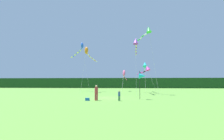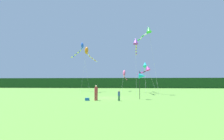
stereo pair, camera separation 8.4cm
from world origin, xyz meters
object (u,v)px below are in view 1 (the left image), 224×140
(kite_purple, at_px, (136,43))
(kite_orange, at_px, (87,52))
(person_child, at_px, (119,95))
(cooler_box, at_px, (87,99))
(kite_blue, at_px, (80,48))
(kite_green, at_px, (148,30))
(kite_magenta, at_px, (147,69))
(kite_cyan, at_px, (145,65))
(banner_flag_pole, at_px, (142,76))
(person_adult, at_px, (96,92))
(kite_rainbow, at_px, (124,74))

(kite_purple, relative_size, kite_orange, 1.04)
(person_child, bearing_deg, cooler_box, -179.82)
(cooler_box, relative_size, kite_blue, 0.04)
(kite_blue, xyz_separation_m, kite_green, (15.17, -9.92, 1.09))
(person_child, xyz_separation_m, kite_magenta, (5.14, 16.19, 4.37))
(kite_cyan, relative_size, kite_magenta, 1.35)
(kite_magenta, bearing_deg, kite_cyan, 89.97)
(banner_flag_pole, height_order, kite_cyan, kite_cyan)
(person_adult, distance_m, cooler_box, 1.34)
(kite_purple, distance_m, kite_green, 3.11)
(kite_magenta, bearing_deg, kite_blue, 162.17)
(kite_orange, xyz_separation_m, kite_magenta, (12.86, -1.21, -3.91))
(kite_magenta, bearing_deg, cooler_box, -118.77)
(kite_cyan, bearing_deg, kite_rainbow, 158.30)
(banner_flag_pole, height_order, kite_blue, kite_blue)
(kite_rainbow, bearing_deg, kite_green, -66.76)
(banner_flag_pole, distance_m, kite_orange, 19.68)
(kite_rainbow, height_order, kite_blue, kite_blue)
(kite_rainbow, xyz_separation_m, kite_magenta, (4.71, -5.40, 0.93))
(banner_flag_pole, bearing_deg, kite_rainbow, 97.13)
(kite_blue, bearing_deg, person_adult, -70.15)
(kite_green, xyz_separation_m, kite_magenta, (0.27, 4.95, -6.59))
(person_child, xyz_separation_m, kite_blue, (-10.30, 21.15, 9.87))
(person_adult, xyz_separation_m, person_child, (2.74, -0.20, -0.34))
(kite_orange, xyz_separation_m, kite_green, (12.59, -6.17, 2.68))
(cooler_box, bearing_deg, person_adult, 11.53)
(kite_green, bearing_deg, kite_orange, 153.92)
(kite_rainbow, height_order, kite_purple, kite_purple)
(person_child, height_order, kite_cyan, kite_cyan)
(kite_green, height_order, kite_magenta, kite_green)
(kite_purple, distance_m, kite_orange, 11.83)
(kite_purple, height_order, kite_blue, kite_blue)
(kite_orange, bearing_deg, kite_magenta, -5.38)
(kite_cyan, xyz_separation_m, kite_blue, (-15.44, 1.44, 4.35))
(kite_blue, bearing_deg, kite_green, -33.17)
(person_child, xyz_separation_m, kite_purple, (2.64, 11.73, 8.84))
(cooler_box, height_order, kite_rainbow, kite_rainbow)
(kite_cyan, height_order, kite_blue, kite_blue)
(banner_flag_pole, xyz_separation_m, kite_cyan, (2.26, 17.76, 3.26))
(kite_purple, xyz_separation_m, kite_orange, (-10.37, 5.67, -0.56))
(kite_blue, distance_m, kite_magenta, 17.13)
(cooler_box, relative_size, kite_purple, 0.04)
(kite_magenta, bearing_deg, kite_orange, 174.62)
(person_child, distance_m, cooler_box, 3.79)
(kite_magenta, bearing_deg, kite_rainbow, 131.12)
(kite_cyan, relative_size, kite_rainbow, 0.91)
(banner_flag_pole, xyz_separation_m, kite_purple, (-0.24, 9.78, 6.58))
(cooler_box, distance_m, kite_green, 18.24)
(person_adult, relative_size, kite_orange, 0.18)
(person_child, distance_m, kite_orange, 20.76)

